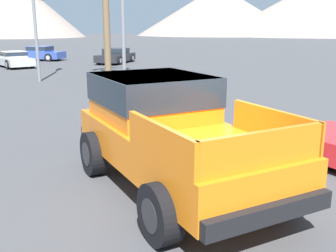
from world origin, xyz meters
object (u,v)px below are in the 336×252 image
Objects in this scene: orange_pickup_truck at (167,126)px; parked_car_dark at (116,56)px; parked_car_blue at (40,53)px; traffic_light_main at (38,8)px; parked_car_silver at (14,59)px.

parked_car_dark is (-0.58, 25.38, -0.51)m from orange_pickup_truck.
parked_car_blue is 0.82× the size of traffic_light_main.
parked_car_silver is at bearing 40.79° from parked_car_dark.
parked_car_silver is at bearing -168.18° from parked_car_blue.
traffic_light_main reaches higher than parked_car_blue.
orange_pickup_truck is at bearing -163.45° from traffic_light_main.
orange_pickup_truck is 1.22× the size of parked_car_silver.
orange_pickup_truck reaches higher than parked_car_silver.
parked_car_dark is at bearing -98.56° from parked_car_blue.
orange_pickup_truck is at bearing 79.56° from parked_car_silver.
orange_pickup_truck is 1.18× the size of parked_car_blue.
traffic_light_main reaches higher than parked_car_dark.
parked_car_silver is 0.79× the size of traffic_light_main.
traffic_light_main is at bearing -150.04° from parked_car_blue.
parked_car_blue is 5.88m from parked_car_silver.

